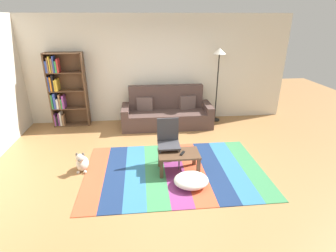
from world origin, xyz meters
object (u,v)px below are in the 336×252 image
Objects in this scene: couch at (167,113)px; standing_lamp at (219,61)px; coffee_table at (179,156)px; pouf at (191,180)px; bookshelf at (63,91)px; dog at (82,163)px; folding_chair at (168,138)px; tv_remote at (182,153)px.

standing_lamp is (1.34, 0.22, 1.25)m from couch.
standing_lamp is at bearing 9.22° from couch.
standing_lamp is at bearing 61.19° from coffee_table.
pouf is at bearing -87.04° from couch.
bookshelf is (-2.56, 0.29, 0.57)m from couch.
coffee_table is 0.38× the size of standing_lamp.
folding_chair is (1.59, 0.08, 0.37)m from dog.
standing_lamp is at bearing 35.86° from dog.
coffee_table is at bearing -6.85° from dog.
folding_chair reaches higher than coffee_table.
pouf is at bearing -48.32° from tv_remote.
couch reaches higher than dog.
bookshelf is 3.18× the size of pouf.
pouf is 0.52m from tv_remote.
pouf is (2.70, -2.98, -0.80)m from bookshelf.
dog is at bearing 173.15° from coffee_table.
dog is at bearing -144.14° from standing_lamp.
bookshelf is 0.97× the size of standing_lamp.
folding_chair is (-0.16, 0.29, 0.23)m from coffee_table.
coffee_table is 0.81× the size of folding_chair.
coffee_table is 3.07m from standing_lamp.
folding_chair is at bearing -42.82° from bookshelf.
couch is 2.71m from pouf.
tv_remote is at bearing 100.92° from pouf.
standing_lamp is (3.09, 2.23, 1.43)m from dog.
pouf is at bearing -9.15° from folding_chair.
tv_remote is (0.06, -0.03, 0.08)m from coffee_table.
pouf is (0.14, -2.70, -0.23)m from couch.
standing_lamp reaches higher than coffee_table.
standing_lamp is 3.04m from tv_remote.
couch is 1.84m from standing_lamp.
couch is at bearing -6.39° from bookshelf.
coffee_table is 4.86× the size of tv_remote.
couch is at bearing 144.40° from folding_chair.
coffee_table is 1.26× the size of pouf.
standing_lamp is at bearing 93.38° from tv_remote.
pouf is 0.92m from folding_chair.
coffee_table is at bearing 107.12° from pouf.
folding_chair reaches higher than tv_remote.
coffee_table is at bearing -90.15° from couch.
couch is 1.23× the size of bookshelf.
tv_remote is 0.17× the size of folding_chair.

